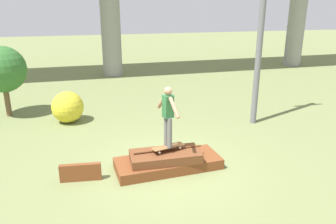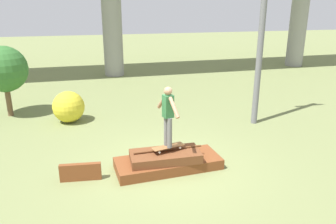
% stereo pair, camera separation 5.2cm
% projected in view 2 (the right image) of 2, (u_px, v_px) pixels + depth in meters
% --- Properties ---
extents(ground_plane, '(80.00, 80.00, 0.00)m').
position_uv_depth(ground_plane, '(168.00, 168.00, 8.27)').
color(ground_plane, olive).
extents(scrap_pile, '(2.66, 1.15, 0.54)m').
position_uv_depth(scrap_pile, '(167.00, 161.00, 8.18)').
color(scrap_pile, brown).
rests_on(scrap_pile, ground_plane).
extents(scrap_plank_loose, '(0.95, 0.23, 0.42)m').
position_uv_depth(scrap_plank_loose, '(81.00, 172.00, 7.63)').
color(scrap_plank_loose, brown).
rests_on(scrap_plank_loose, ground_plane).
extents(skateboard, '(0.85, 0.41, 0.09)m').
position_uv_depth(skateboard, '(168.00, 147.00, 8.03)').
color(skateboard, brown).
rests_on(skateboard, scrap_pile).
extents(skater, '(0.32, 1.01, 1.49)m').
position_uv_depth(skater, '(168.00, 113.00, 7.76)').
color(skater, slate).
rests_on(skater, skateboard).
extents(utility_pole, '(1.30, 0.20, 7.35)m').
position_uv_depth(utility_pole, '(264.00, 9.00, 10.26)').
color(utility_pole, slate).
rests_on(utility_pole, ground_plane).
extents(tree_behind_left, '(1.65, 1.65, 2.57)m').
position_uv_depth(tree_behind_left, '(4.00, 69.00, 11.66)').
color(tree_behind_left, brown).
rests_on(tree_behind_left, ground_plane).
extents(bush_yellow_flowering, '(1.10, 1.10, 1.10)m').
position_uv_depth(bush_yellow_flowering, '(69.00, 107.00, 11.38)').
color(bush_yellow_flowering, gold).
rests_on(bush_yellow_flowering, ground_plane).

